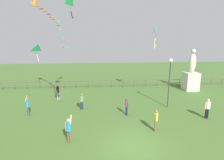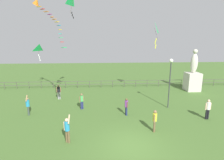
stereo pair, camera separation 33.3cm
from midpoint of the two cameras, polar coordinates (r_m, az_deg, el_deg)
The scene contains 14 objects.
ground_plane at distance 12.03m, azimuth 7.01°, elevation -20.13°, with size 80.00×80.00×0.00m, color #476B2D.
statue_monument at distance 25.25m, azimuth 24.70°, elevation 0.73°, with size 1.69×1.69×5.32m.
lamppost at distance 17.61m, azimuth 18.64°, elevation 2.11°, with size 0.36×0.36×4.78m.
person_0 at distance 17.22m, azimuth -9.08°, elevation -6.39°, with size 0.41×0.30×1.55m.
person_1 at distance 15.76m, azimuth 5.22°, elevation -8.13°, with size 0.29×0.46×1.55m.
person_2 at distance 13.44m, azimuth 14.19°, elevation -12.11°, with size 0.30×0.46×1.64m.
person_3 at distance 12.07m, azimuth -13.35°, elevation -14.82°, with size 0.50×0.42×1.98m.
person_4 at distance 16.97m, azimuth 28.80°, elevation -7.84°, with size 0.52×0.32×1.72m.
person_5 at distance 20.54m, azimuth -16.20°, elevation -3.40°, with size 0.49×0.30×1.65m.
person_6 at distance 17.24m, azimuth -24.81°, elevation -7.20°, with size 0.31×0.52×1.91m.
kite_0 at distance 20.44m, azimuth 13.84°, elevation 15.72°, with size 0.84×1.18×2.82m.
kite_2 at distance 24.42m, azimuth -21.69°, elevation 9.36°, with size 1.05×1.25×2.11m.
streamer_kite at distance 19.64m, azimuth -21.58°, elevation 21.15°, with size 4.40×7.06×4.57m.
waterfront_railing at distance 24.67m, azimuth 0.45°, elevation -0.92°, with size 36.02×0.06×0.95m.
Camera 2 is at (-1.84, -9.90, 6.55)m, focal length 28.64 mm.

